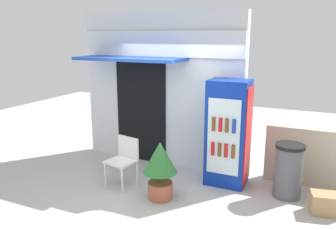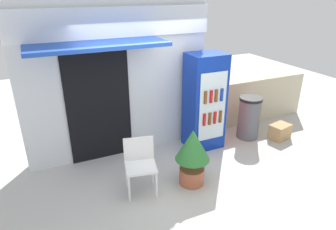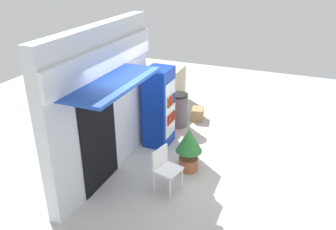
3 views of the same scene
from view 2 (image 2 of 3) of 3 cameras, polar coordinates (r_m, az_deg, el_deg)
ground at (r=5.12m, az=1.40°, el=-12.93°), size 16.00×16.00×0.00m
storefront_building at (r=5.50m, az=-9.92°, el=8.06°), size 3.48×1.09×3.11m
drink_cooler at (r=5.87m, az=7.12°, el=2.51°), size 0.73×0.62×1.91m
plastic_chair at (r=4.72m, az=-5.43°, el=-8.77°), size 0.56×0.53×0.88m
potted_plant_near_shop at (r=4.82m, az=4.73°, el=-7.14°), size 0.56×0.56×0.98m
trash_bin at (r=6.57m, az=15.30°, el=-0.47°), size 0.48×0.48×0.92m
stone_boundary_wall at (r=7.50m, az=16.97°, el=2.86°), size 2.55×0.21×1.06m
cardboard_box at (r=6.85m, az=20.72°, el=-2.98°), size 0.49×0.39×0.32m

